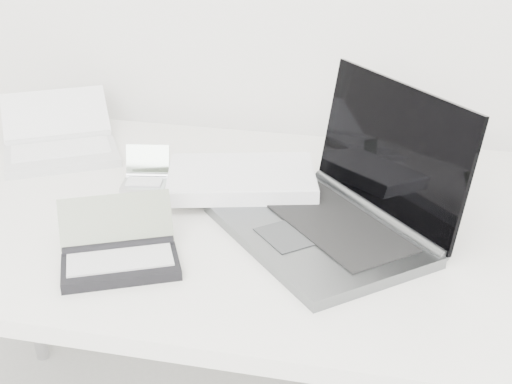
% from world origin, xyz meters
% --- Properties ---
extents(desk, '(1.60, 0.80, 0.73)m').
position_xyz_m(desk, '(0.00, 1.55, 0.68)').
color(desk, white).
rests_on(desk, ground).
extents(laptop_large, '(0.57, 0.48, 0.25)m').
position_xyz_m(laptop_large, '(0.05, 1.55, 0.77)').
color(laptop_large, '#5B5E61').
rests_on(laptop_large, desk).
extents(netbook_open_white, '(0.34, 0.36, 0.09)m').
position_xyz_m(netbook_open_white, '(-0.52, 1.73, 0.75)').
color(netbook_open_white, silver).
rests_on(netbook_open_white, desk).
extents(pda_silver, '(0.10, 0.10, 0.07)m').
position_xyz_m(pda_silver, '(-0.27, 1.61, 0.74)').
color(pda_silver, '#B5B5B9').
rests_on(pda_silver, desk).
extents(palmtop_charcoal, '(0.23, 0.21, 0.09)m').
position_xyz_m(palmtop_charcoal, '(-0.21, 1.33, 0.75)').
color(palmtop_charcoal, black).
rests_on(palmtop_charcoal, desk).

